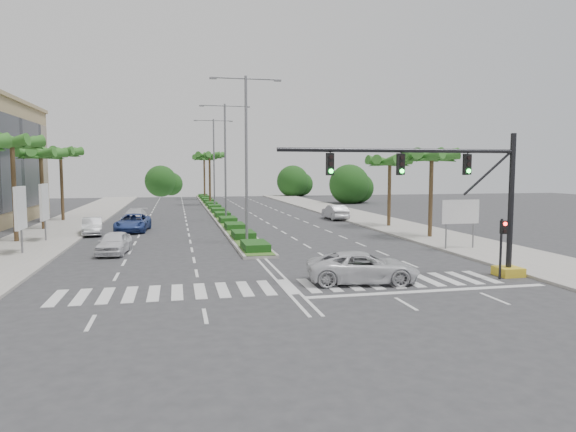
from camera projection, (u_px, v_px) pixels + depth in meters
name	position (u px, v px, depth m)	size (l,w,h in m)	color
ground	(288.00, 287.00, 23.68)	(160.00, 160.00, 0.00)	#333335
footpath_right	(405.00, 228.00, 46.36)	(6.00, 120.00, 0.15)	gray
footpath_left	(43.00, 238.00, 39.90)	(6.00, 120.00, 0.15)	gray
median	(215.00, 210.00, 67.45)	(2.20, 75.00, 0.20)	gray
median_grass	(215.00, 209.00, 67.44)	(1.80, 75.00, 0.04)	#3C6121
signal_gantry	(471.00, 209.00, 25.33)	(12.60, 1.20, 7.20)	gold
pedestrian_signal	(502.00, 238.00, 25.08)	(0.28, 0.36, 3.00)	black
direction_sign	(460.00, 214.00, 34.09)	(2.70, 0.11, 3.40)	slate
billboard_near	(20.00, 209.00, 32.01)	(0.18, 2.10, 4.35)	slate
billboard_far	(44.00, 203.00, 37.84)	(0.18, 2.10, 4.35)	slate
palm_left_mid	(12.00, 146.00, 37.05)	(4.57, 4.68, 7.95)	brown
palm_left_far	(41.00, 157.00, 44.88)	(4.57, 4.68, 7.35)	brown
palm_left_end	(61.00, 155.00, 52.63)	(4.57, 4.68, 7.75)	brown
palm_right_near	(432.00, 159.00, 39.81)	(4.57, 4.68, 7.05)	brown
palm_right_far	(390.00, 164.00, 47.62)	(4.57, 4.68, 6.75)	brown
palm_median_a	(210.00, 157.00, 76.54)	(4.57, 4.68, 8.05)	brown
palm_median_b	(204.00, 159.00, 91.13)	(4.57, 4.68, 8.05)	brown
streetlight_near	(246.00, 150.00, 36.68)	(5.10, 0.25, 12.00)	slate
streetlight_mid	(225.00, 156.00, 52.25)	(5.10, 0.25, 12.00)	slate
streetlight_far	(214.00, 159.00, 67.82)	(5.10, 0.25, 12.00)	slate
car_parked_a	(114.00, 243.00, 32.81)	(1.71, 4.25, 1.45)	silver
car_parked_b	(92.00, 226.00, 42.33)	(1.53, 4.38, 1.44)	silver
car_parked_c	(133.00, 223.00, 44.64)	(2.55, 5.53, 1.54)	#2D448B
car_parked_d	(135.00, 216.00, 50.94)	(2.06, 5.06, 1.47)	silver
car_crossing	(363.00, 267.00, 24.51)	(2.46, 5.34, 1.48)	silver
car_right	(335.00, 212.00, 55.38)	(1.69, 4.83, 1.59)	#AAA9AE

